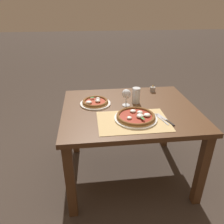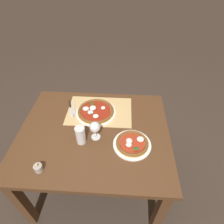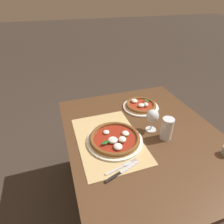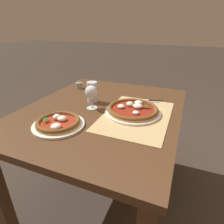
{
  "view_description": "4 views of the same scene",
  "coord_description": "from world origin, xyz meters",
  "px_view_note": "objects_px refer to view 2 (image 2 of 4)",
  "views": [
    {
      "loc": [
        -0.36,
        -1.7,
        1.59
      ],
      "look_at": [
        -0.17,
        -0.13,
        0.78
      ],
      "focal_mm": 35.0,
      "sensor_mm": 36.0,
      "label": 1
    },
    {
      "loc": [
        -0.2,
        0.97,
        1.85
      ],
      "look_at": [
        -0.13,
        -0.15,
        0.81
      ],
      "focal_mm": 30.0,
      "sensor_mm": 36.0,
      "label": 2
    },
    {
      "loc": [
        0.83,
        -0.49,
        1.53
      ],
      "look_at": [
        -0.21,
        -0.15,
        0.81
      ],
      "focal_mm": 30.0,
      "sensor_mm": 36.0,
      "label": 3
    },
    {
      "loc": [
        -1.01,
        -0.48,
        1.24
      ],
      "look_at": [
        -0.22,
        -0.16,
        0.84
      ],
      "focal_mm": 30.0,
      "sensor_mm": 36.0,
      "label": 4
    }
  ],
  "objects_px": {
    "fork": "(74,110)",
    "knife": "(71,109)",
    "pint_glass": "(81,135)",
    "pizza_far": "(132,143)",
    "wine_glass": "(95,128)",
    "pizza_near": "(96,111)",
    "votive_candle": "(38,168)"
  },
  "relations": [
    {
      "from": "pizza_near",
      "to": "pizza_far",
      "type": "xyz_separation_m",
      "value": [
        -0.31,
        0.32,
        -0.0
      ]
    },
    {
      "from": "fork",
      "to": "knife",
      "type": "bearing_deg",
      "value": -19.53
    },
    {
      "from": "knife",
      "to": "votive_candle",
      "type": "xyz_separation_m",
      "value": [
        0.07,
        0.61,
        0.02
      ]
    },
    {
      "from": "fork",
      "to": "wine_glass",
      "type": "bearing_deg",
      "value": 128.43
    },
    {
      "from": "pizza_far",
      "to": "pint_glass",
      "type": "bearing_deg",
      "value": -1.61
    },
    {
      "from": "wine_glass",
      "to": "knife",
      "type": "height_order",
      "value": "wine_glass"
    },
    {
      "from": "pizza_near",
      "to": "pizza_far",
      "type": "relative_size",
      "value": 1.23
    },
    {
      "from": "pizza_far",
      "to": "fork",
      "type": "height_order",
      "value": "pizza_far"
    },
    {
      "from": "pizza_far",
      "to": "fork",
      "type": "xyz_separation_m",
      "value": [
        0.51,
        -0.35,
        -0.01
      ]
    },
    {
      "from": "fork",
      "to": "votive_candle",
      "type": "distance_m",
      "value": 0.6
    },
    {
      "from": "pizza_far",
      "to": "votive_candle",
      "type": "xyz_separation_m",
      "value": [
        0.61,
        0.24,
        0.0
      ]
    },
    {
      "from": "wine_glass",
      "to": "pizza_near",
      "type": "bearing_deg",
      "value": -82.67
    },
    {
      "from": "wine_glass",
      "to": "pizza_far",
      "type": "bearing_deg",
      "value": 168.0
    },
    {
      "from": "pint_glass",
      "to": "votive_candle",
      "type": "relative_size",
      "value": 2.01
    },
    {
      "from": "pizza_near",
      "to": "pint_glass",
      "type": "bearing_deg",
      "value": 77.99
    },
    {
      "from": "wine_glass",
      "to": "pint_glass",
      "type": "height_order",
      "value": "wine_glass"
    },
    {
      "from": "pizza_near",
      "to": "fork",
      "type": "xyz_separation_m",
      "value": [
        0.2,
        -0.03,
        -0.02
      ]
    },
    {
      "from": "pizza_near",
      "to": "pint_glass",
      "type": "relative_size",
      "value": 2.37
    },
    {
      "from": "pizza_far",
      "to": "votive_candle",
      "type": "relative_size",
      "value": 3.88
    },
    {
      "from": "pint_glass",
      "to": "votive_candle",
      "type": "height_order",
      "value": "pint_glass"
    },
    {
      "from": "pizza_near",
      "to": "wine_glass",
      "type": "distance_m",
      "value": 0.28
    },
    {
      "from": "knife",
      "to": "votive_candle",
      "type": "bearing_deg",
      "value": 83.41
    },
    {
      "from": "wine_glass",
      "to": "knife",
      "type": "distance_m",
      "value": 0.42
    },
    {
      "from": "pint_glass",
      "to": "pizza_far",
      "type": "bearing_deg",
      "value": 178.39
    },
    {
      "from": "wine_glass",
      "to": "votive_candle",
      "type": "xyz_separation_m",
      "value": [
        0.33,
        0.3,
        -0.08
      ]
    },
    {
      "from": "knife",
      "to": "wine_glass",
      "type": "bearing_deg",
      "value": 130.82
    },
    {
      "from": "wine_glass",
      "to": "fork",
      "type": "xyz_separation_m",
      "value": [
        0.23,
        -0.3,
        -0.1
      ]
    },
    {
      "from": "pizza_far",
      "to": "votive_candle",
      "type": "distance_m",
      "value": 0.66
    },
    {
      "from": "pizza_far",
      "to": "knife",
      "type": "relative_size",
      "value": 1.34
    },
    {
      "from": "pint_glass",
      "to": "knife",
      "type": "bearing_deg",
      "value": -65.25
    },
    {
      "from": "pint_glass",
      "to": "votive_candle",
      "type": "bearing_deg",
      "value": 47.31
    },
    {
      "from": "pizza_near",
      "to": "votive_candle",
      "type": "xyz_separation_m",
      "value": [
        0.3,
        0.57,
        0.0
      ]
    }
  ]
}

